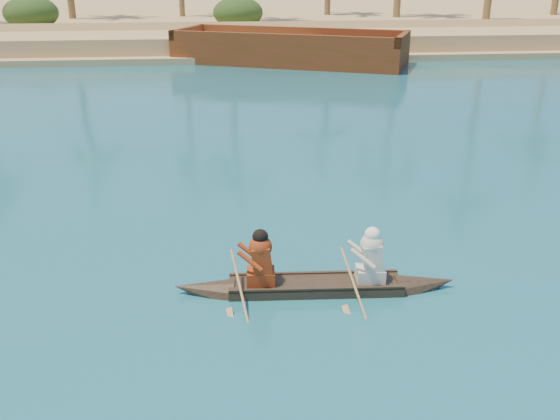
{
  "coord_description": "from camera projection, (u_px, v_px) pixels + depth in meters",
  "views": [
    {
      "loc": [
        -6.23,
        -13.31,
        5.21
      ],
      "look_at": [
        -5.03,
        -2.13,
        0.76
      ],
      "focal_mm": 40.0,
      "sensor_mm": 36.0,
      "label": 1
    }
  ],
  "objects": [
    {
      "name": "canoe",
      "position": [
        316.0,
        277.0,
        10.59
      ],
      "size": [
        4.84,
        0.91,
        1.33
      ],
      "rotation": [
        0.0,
        0.0,
        -0.06
      ],
      "color": "#3A2E1F",
      "rests_on": "ground"
    },
    {
      "name": "shrub_cluster",
      "position": [
        300.0,
        26.0,
        43.52
      ],
      "size": [
        100.0,
        6.0,
        2.4
      ],
      "primitive_type": null,
      "color": "#1A3914",
      "rests_on": "ground"
    },
    {
      "name": "barge_mid",
      "position": [
        290.0,
        50.0,
        34.72
      ],
      "size": [
        13.35,
        9.0,
        2.12
      ],
      "rotation": [
        0.0,
        0.0,
        -0.41
      ],
      "color": "maroon",
      "rests_on": "ground"
    },
    {
      "name": "ground",
      "position": [
        480.0,
        199.0,
        14.84
      ],
      "size": [
        160.0,
        160.0,
        0.0
      ],
      "primitive_type": "plane",
      "color": "navy",
      "rests_on": "ground"
    },
    {
      "name": "sandy_embankment",
      "position": [
        278.0,
        18.0,
        58.0
      ],
      "size": [
        150.0,
        51.0,
        1.5
      ],
      "color": "tan",
      "rests_on": "ground"
    }
  ]
}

